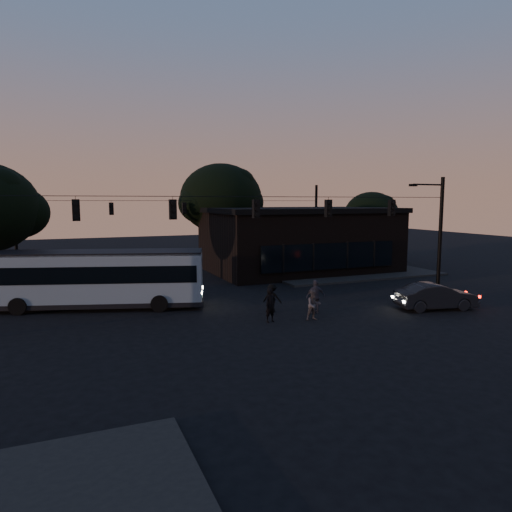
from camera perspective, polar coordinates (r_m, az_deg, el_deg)
name	(u,v)px	position (r m, az deg, el deg)	size (l,w,h in m)	color
ground	(289,329)	(21.77, 4.11, -9.04)	(120.00, 120.00, 0.00)	black
sidewalk_far_right	(341,271)	(39.54, 10.52, -1.80)	(14.00, 10.00, 0.15)	black
building	(299,239)	(39.40, 5.37, 2.11)	(15.40, 10.41, 5.40)	black
tree_behind	(221,199)	(42.84, -4.39, 7.17)	(7.60, 7.60, 9.43)	black
tree_right	(371,215)	(45.84, 14.21, 5.01)	(5.20, 5.20, 6.86)	black
signal_rig_near	(256,229)	(24.62, 0.00, 3.35)	(26.24, 0.30, 7.50)	black
signal_rig_far	(184,222)	(39.85, -8.93, 4.27)	(26.24, 0.30, 7.50)	black
bus	(100,276)	(26.88, -18.94, -2.41)	(11.65, 5.93, 3.21)	gray
car	(436,296)	(27.19, 21.57, -4.72)	(1.53, 4.39, 1.45)	black
pedestrian_a	(271,305)	(22.67, 1.83, -6.18)	(0.62, 0.40, 1.69)	black
pedestrian_b	(314,305)	(23.22, 7.22, -6.09)	(0.75, 0.59, 1.55)	#494344
pedestrian_c	(316,296)	(24.66, 7.46, -5.04)	(1.05, 0.44, 1.79)	#302E38
pedestrian_d	(272,298)	(24.66, 2.04, -5.26)	(1.01, 0.58, 1.56)	black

